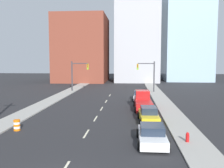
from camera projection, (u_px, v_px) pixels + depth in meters
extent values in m
cube|color=#9E9B93|center=(79.00, 87.00, 56.68)|extent=(2.52, 88.95, 0.13)
cube|color=#9E9B93|center=(152.00, 87.00, 55.39)|extent=(2.52, 88.95, 0.13)
cube|color=beige|center=(86.00, 134.00, 20.72)|extent=(0.16, 2.40, 0.01)
cube|color=beige|center=(96.00, 119.00, 26.05)|extent=(0.16, 2.40, 0.01)
cube|color=beige|center=(102.00, 109.00, 31.36)|extent=(0.16, 2.40, 0.01)
cube|color=beige|center=(106.00, 101.00, 36.83)|extent=(0.16, 2.40, 0.01)
cube|color=beige|center=(110.00, 95.00, 43.16)|extent=(0.16, 2.40, 0.01)
cube|color=brown|center=(82.00, 49.00, 71.18)|extent=(14.00, 16.00, 18.33)
cube|color=#A8A8AD|center=(137.00, 39.00, 73.64)|extent=(12.00, 20.00, 24.66)
cube|color=#99B7CC|center=(185.00, 20.00, 75.90)|extent=(13.00, 20.00, 36.33)
cylinder|color=#38383D|center=(72.00, 76.00, 48.25)|extent=(0.24, 0.24, 5.83)
cylinder|color=#38383D|center=(80.00, 63.00, 47.89)|extent=(3.11, 0.16, 0.16)
cube|color=#B79319|center=(88.00, 67.00, 47.82)|extent=(0.34, 0.32, 1.10)
cylinder|color=#4C0C0C|center=(88.00, 65.00, 47.62)|extent=(0.22, 0.04, 0.22)
cylinder|color=#593F0C|center=(88.00, 67.00, 47.66)|extent=(0.22, 0.04, 0.22)
cylinder|color=#26E53F|center=(88.00, 69.00, 47.69)|extent=(0.22, 0.04, 0.22)
cylinder|color=#38383D|center=(154.00, 77.00, 47.02)|extent=(0.24, 0.24, 5.83)
cylinder|color=#38383D|center=(146.00, 63.00, 46.90)|extent=(3.11, 0.16, 0.16)
cube|color=#B79319|center=(138.00, 67.00, 47.08)|extent=(0.34, 0.32, 1.10)
cylinder|color=#4C0C0C|center=(138.00, 65.00, 46.88)|extent=(0.22, 0.04, 0.22)
cylinder|color=#593F0C|center=(138.00, 67.00, 46.91)|extent=(0.22, 0.04, 0.22)
cylinder|color=#26E53F|center=(138.00, 69.00, 46.95)|extent=(0.22, 0.04, 0.22)
cylinder|color=orange|center=(17.00, 129.00, 21.65)|extent=(0.56, 0.56, 0.19)
cylinder|color=white|center=(17.00, 127.00, 21.63)|extent=(0.56, 0.56, 0.19)
cylinder|color=orange|center=(17.00, 125.00, 21.61)|extent=(0.56, 0.56, 0.19)
cylinder|color=white|center=(17.00, 123.00, 21.59)|extent=(0.56, 0.56, 0.19)
cylinder|color=orange|center=(17.00, 121.00, 21.57)|extent=(0.56, 0.56, 0.19)
cylinder|color=red|center=(187.00, 139.00, 18.26)|extent=(0.26, 0.26, 0.65)
sphere|color=red|center=(188.00, 134.00, 18.22)|extent=(0.23, 0.23, 0.23)
cube|color=silver|center=(152.00, 137.00, 18.21)|extent=(1.91, 4.51, 0.62)
cube|color=#1E2838|center=(152.00, 129.00, 18.15)|extent=(1.68, 2.03, 0.59)
cylinder|color=black|center=(138.00, 133.00, 19.69)|extent=(0.22, 0.70, 0.70)
cylinder|color=black|center=(163.00, 134.00, 19.54)|extent=(0.22, 0.70, 0.70)
cylinder|color=black|center=(139.00, 145.00, 16.91)|extent=(0.22, 0.70, 0.70)
cylinder|color=black|center=(168.00, 146.00, 16.76)|extent=(0.22, 0.70, 0.70)
cube|color=gold|center=(149.00, 117.00, 24.51)|extent=(1.86, 4.84, 0.71)
cube|color=#1E2838|center=(149.00, 110.00, 24.44)|extent=(1.57, 2.20, 0.65)
cylinder|color=black|center=(139.00, 115.00, 26.04)|extent=(0.24, 0.67, 0.67)
cylinder|color=black|center=(156.00, 116.00, 25.96)|extent=(0.24, 0.67, 0.67)
cylinder|color=black|center=(141.00, 122.00, 23.09)|extent=(0.24, 0.67, 0.67)
cylinder|color=black|center=(160.00, 123.00, 23.01)|extent=(0.24, 0.67, 0.67)
cube|color=red|center=(143.00, 104.00, 30.80)|extent=(2.06, 6.43, 1.06)
cube|color=red|center=(143.00, 94.00, 31.65)|extent=(1.73, 1.95, 1.01)
cylinder|color=black|center=(134.00, 104.00, 32.86)|extent=(0.23, 0.64, 0.63)
cylinder|color=black|center=(149.00, 104.00, 32.75)|extent=(0.23, 0.64, 0.63)
cylinder|color=black|center=(135.00, 110.00, 28.93)|extent=(0.23, 0.64, 0.63)
cylinder|color=black|center=(153.00, 110.00, 28.82)|extent=(0.23, 0.64, 0.63)
cube|color=#B2B2BC|center=(140.00, 97.00, 38.13)|extent=(2.11, 4.82, 0.65)
cube|color=#1E2838|center=(140.00, 93.00, 38.06)|extent=(1.76, 2.21, 0.61)
cylinder|color=black|center=(134.00, 96.00, 39.72)|extent=(0.25, 0.68, 0.67)
cylinder|color=black|center=(146.00, 96.00, 39.47)|extent=(0.25, 0.68, 0.67)
cylinder|color=black|center=(133.00, 99.00, 36.82)|extent=(0.25, 0.68, 0.67)
cylinder|color=black|center=(147.00, 99.00, 36.57)|extent=(0.25, 0.68, 0.67)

